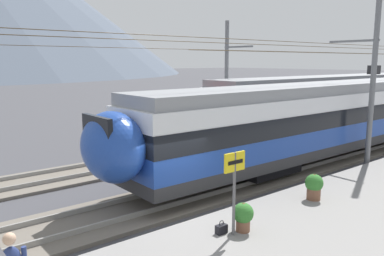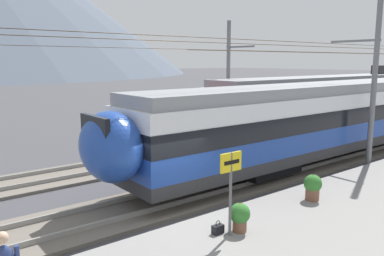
% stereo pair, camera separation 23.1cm
% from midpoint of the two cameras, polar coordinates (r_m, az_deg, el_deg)
% --- Properties ---
extents(ground_plane, '(400.00, 400.00, 0.00)m').
position_cam_midpoint_polar(ground_plane, '(12.81, -3.46, -12.92)').
color(ground_plane, '#424247').
extents(track_near, '(120.00, 3.00, 0.28)m').
position_cam_midpoint_polar(track_near, '(13.77, -6.60, -11.02)').
color(track_near, '#6B6359').
rests_on(track_near, ground).
extents(track_far, '(120.00, 3.00, 0.28)m').
position_cam_midpoint_polar(track_far, '(18.18, -15.49, -6.16)').
color(track_far, '#6B6359').
rests_on(track_far, ground).
extents(train_near_platform, '(34.46, 2.93, 4.27)m').
position_cam_midpoint_polar(train_near_platform, '(24.68, 24.51, 2.56)').
color(train_near_platform, '#2D2D30').
rests_on(train_near_platform, track_near).
extents(train_far_track, '(28.37, 2.98, 4.27)m').
position_cam_midpoint_polar(train_far_track, '(31.98, 20.64, 4.23)').
color(train_far_track, '#2D2D30').
rests_on(train_far_track, track_far).
extents(catenary_mast_mid, '(49.20, 2.42, 8.50)m').
position_cam_midpoint_polar(catenary_mast_mid, '(19.59, 24.03, 7.29)').
color(catenary_mast_mid, slate).
rests_on(catenary_mast_mid, ground).
extents(catenary_mast_far_side, '(49.20, 2.28, 7.36)m').
position_cam_midpoint_polar(catenary_mast_far_side, '(24.93, 5.00, 7.27)').
color(catenary_mast_far_side, slate).
rests_on(catenary_mast_far_side, ground).
extents(platform_sign, '(0.70, 0.08, 2.25)m').
position_cam_midpoint_polar(platform_sign, '(10.33, 5.50, -6.77)').
color(platform_sign, '#59595B').
rests_on(platform_sign, platform_slab).
extents(handbag_near_sign, '(0.32, 0.18, 0.37)m').
position_cam_midpoint_polar(handbag_near_sign, '(10.92, 3.64, -14.33)').
color(handbag_near_sign, black).
rests_on(handbag_near_sign, platform_slab).
extents(potted_plant_platform_edge, '(0.60, 0.60, 0.87)m').
position_cam_midpoint_polar(potted_plant_platform_edge, '(13.80, 16.75, -7.91)').
color(potted_plant_platform_edge, brown).
rests_on(potted_plant_platform_edge, platform_slab).
extents(potted_plant_by_shelter, '(0.57, 0.57, 0.79)m').
position_cam_midpoint_polar(potted_plant_by_shelter, '(10.97, 6.79, -12.35)').
color(potted_plant_by_shelter, brown).
rests_on(potted_plant_by_shelter, platform_slab).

